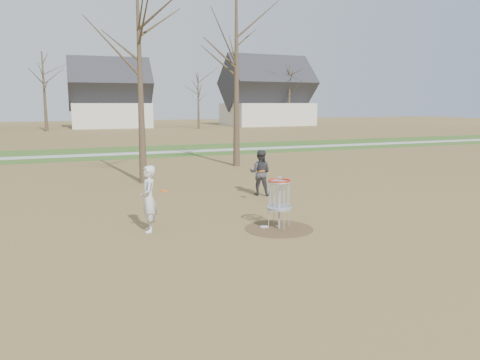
% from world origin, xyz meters
% --- Properties ---
extents(ground, '(160.00, 160.00, 0.00)m').
position_xyz_m(ground, '(0.00, 0.00, 0.00)').
color(ground, brown).
rests_on(ground, ground).
extents(green_band, '(160.00, 8.00, 0.01)m').
position_xyz_m(green_band, '(0.00, 21.00, 0.01)').
color(green_band, '#2D5119').
rests_on(green_band, ground).
extents(footpath, '(160.00, 1.50, 0.01)m').
position_xyz_m(footpath, '(0.00, 20.00, 0.01)').
color(footpath, '#9E9E99').
rests_on(footpath, green_band).
extents(dirt_circle, '(1.80, 1.80, 0.01)m').
position_xyz_m(dirt_circle, '(0.00, 0.00, 0.01)').
color(dirt_circle, '#47331E').
rests_on(dirt_circle, ground).
extents(player_standing, '(0.49, 0.67, 1.71)m').
position_xyz_m(player_standing, '(-3.20, 1.01, 0.85)').
color(player_standing, silver).
rests_on(player_standing, ground).
extents(player_throwing, '(1.00, 0.95, 1.62)m').
position_xyz_m(player_throwing, '(1.41, 4.34, 0.81)').
color(player_throwing, '#38373C').
rests_on(player_throwing, ground).
extents(disc_grounded, '(0.22, 0.22, 0.02)m').
position_xyz_m(disc_grounded, '(-0.30, 0.26, 0.02)').
color(disc_grounded, silver).
rests_on(disc_grounded, dirt_circle).
extents(discs_in_play, '(3.94, 2.50, 0.07)m').
position_xyz_m(discs_in_play, '(-0.91, 1.93, 1.08)').
color(discs_in_play, '#E75E0C').
rests_on(discs_in_play, ground).
extents(disc_golf_basket, '(0.64, 0.64, 1.35)m').
position_xyz_m(disc_golf_basket, '(0.00, 0.00, 0.91)').
color(disc_golf_basket, '#9EA3AD').
rests_on(disc_golf_basket, ground).
extents(bare_trees, '(52.62, 44.98, 9.00)m').
position_xyz_m(bare_trees, '(1.78, 35.79, 5.35)').
color(bare_trees, '#382B1E').
rests_on(bare_trees, ground).
extents(houses_row, '(56.51, 10.01, 7.26)m').
position_xyz_m(houses_row, '(4.32, 52.56, 3.52)').
color(houses_row, silver).
rests_on(houses_row, ground).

